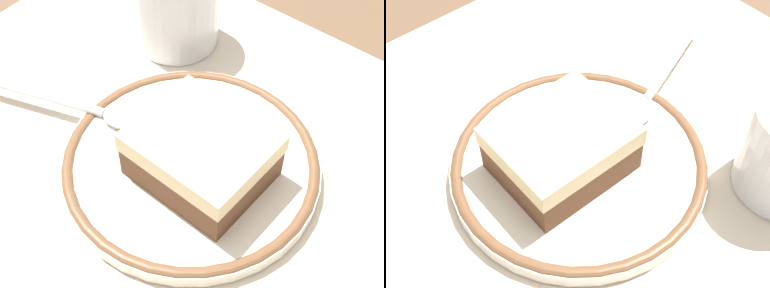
{
  "view_description": "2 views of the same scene",
  "coord_description": "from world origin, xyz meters",
  "views": [
    {
      "loc": [
        -0.17,
        0.19,
        0.35
      ],
      "look_at": [
        -0.0,
        -0.01,
        0.03
      ],
      "focal_mm": 53.77,
      "sensor_mm": 36.0,
      "label": 1
    },
    {
      "loc": [
        -0.17,
        -0.2,
        0.34
      ],
      "look_at": [
        -0.0,
        -0.01,
        0.03
      ],
      "focal_mm": 52.02,
      "sensor_mm": 36.0,
      "label": 2
    }
  ],
  "objects": [
    {
      "name": "placemat",
      "position": [
        0.0,
        0.0,
        0.0
      ],
      "size": [
        0.53,
        0.43,
        0.0
      ],
      "primitive_type": "cube",
      "color": "beige",
      "rests_on": "ground_plane"
    },
    {
      "name": "plate",
      "position": [
        -0.0,
        -0.01,
        0.01
      ],
      "size": [
        0.19,
        0.19,
        0.01
      ],
      "color": "silver",
      "rests_on": "placemat"
    },
    {
      "name": "ground_plane",
      "position": [
        0.0,
        0.0,
        0.0
      ],
      "size": [
        2.4,
        2.4,
        0.0
      ],
      "primitive_type": "plane",
      "color": "brown"
    },
    {
      "name": "spoon",
      "position": [
        0.1,
        0.0,
        0.02
      ],
      "size": [
        0.14,
        0.06,
        0.01
      ],
      "color": "silver",
      "rests_on": "plate"
    },
    {
      "name": "cup",
      "position": [
        0.11,
        -0.12,
        0.03
      ],
      "size": [
        0.08,
        0.08,
        0.08
      ],
      "color": "silver",
      "rests_on": "placemat"
    },
    {
      "name": "cake_slice",
      "position": [
        -0.01,
        -0.01,
        0.03
      ],
      "size": [
        0.09,
        0.08,
        0.04
      ],
      "color": "brown",
      "rests_on": "plate"
    }
  ]
}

